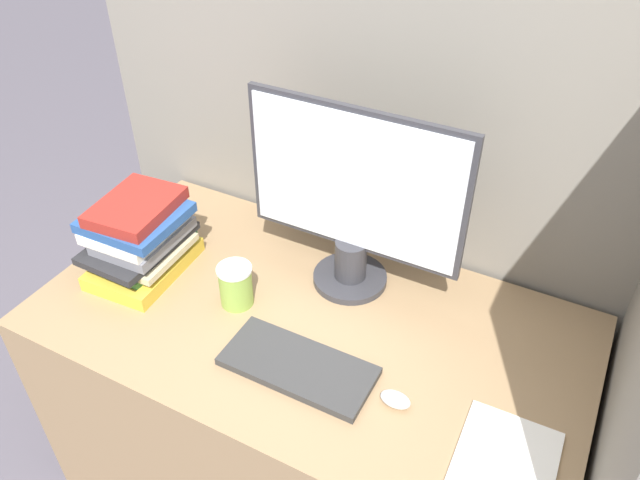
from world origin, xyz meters
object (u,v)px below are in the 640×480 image
Objects in this scene: book_stack at (140,238)px; coffee_cup at (236,285)px; mouse at (395,399)px; monitor at (353,204)px; keyboard at (298,366)px.

coffee_cup is at bearing 0.53° from book_stack.
coffee_cup reaches higher than mouse.
mouse is 0.83m from book_stack.
keyboard is at bearing -85.38° from monitor.
coffee_cup is at bearing -135.91° from monitor.
book_stack reaches higher than mouse.
keyboard is 0.29m from coffee_cup.
book_stack is at bearing -157.36° from monitor.
keyboard is at bearing -25.93° from coffee_cup.
monitor reaches higher than book_stack.
keyboard is (0.03, -0.35, -0.25)m from monitor.
book_stack is at bearing -179.47° from coffee_cup.
book_stack is (-0.54, -0.23, -0.15)m from monitor.
monitor reaches higher than keyboard.
coffee_cup is (-0.26, 0.13, 0.05)m from keyboard.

